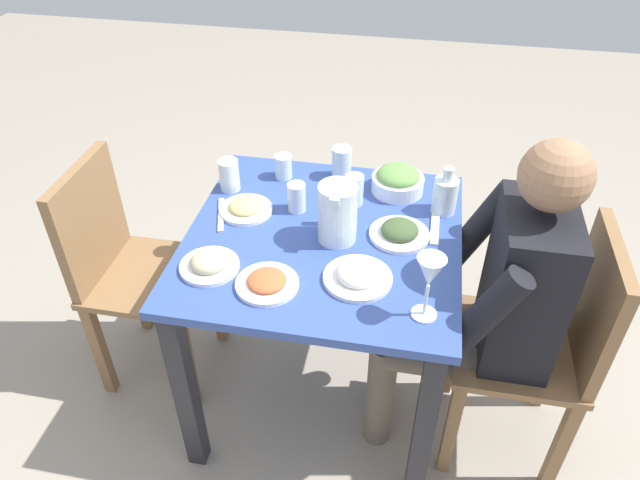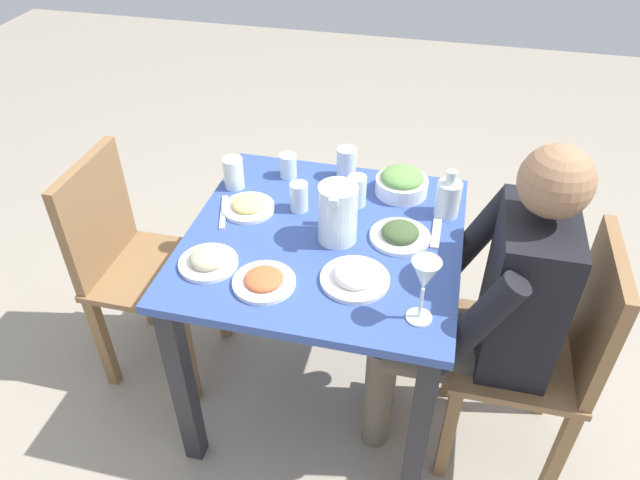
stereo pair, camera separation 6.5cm
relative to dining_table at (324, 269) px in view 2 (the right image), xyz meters
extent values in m
plane|color=gray|center=(0.00, 0.00, -0.62)|extent=(8.00, 8.00, 0.00)
cube|color=#334C99|center=(0.00, 0.00, 0.12)|extent=(0.85, 0.85, 0.03)
cube|color=#232328|center=(-0.37, -0.37, -0.26)|extent=(0.06, 0.06, 0.73)
cube|color=#232328|center=(0.37, -0.37, -0.26)|extent=(0.06, 0.06, 0.73)
cube|color=#232328|center=(-0.37, 0.37, -0.26)|extent=(0.06, 0.06, 0.73)
cube|color=#232328|center=(0.37, 0.37, -0.26)|extent=(0.06, 0.06, 0.73)
cube|color=olive|center=(-0.25, -0.81, -0.39)|extent=(0.04, 0.04, 0.45)
cube|color=olive|center=(0.09, -0.81, -0.39)|extent=(0.04, 0.04, 0.45)
cube|color=olive|center=(-0.25, -0.47, -0.39)|extent=(0.04, 0.04, 0.45)
cube|color=olive|center=(0.09, -0.47, -0.39)|extent=(0.04, 0.04, 0.45)
cube|color=olive|center=(-0.08, -0.64, -0.16)|extent=(0.40, 0.40, 0.03)
cube|color=olive|center=(-0.08, -0.82, 0.07)|extent=(0.38, 0.04, 0.42)
cube|color=olive|center=(0.19, 0.81, -0.39)|extent=(0.04, 0.04, 0.45)
cube|color=olive|center=(-0.15, 0.81, -0.39)|extent=(0.04, 0.04, 0.45)
cube|color=olive|center=(0.19, 0.47, -0.39)|extent=(0.04, 0.04, 0.45)
cube|color=olive|center=(-0.15, 0.47, -0.39)|extent=(0.04, 0.04, 0.45)
cube|color=olive|center=(0.02, 0.64, -0.16)|extent=(0.40, 0.40, 0.03)
cube|color=olive|center=(0.02, 0.82, 0.07)|extent=(0.38, 0.04, 0.42)
cube|color=black|center=(-0.08, -0.61, 0.11)|extent=(0.32, 0.20, 0.50)
sphere|color=#936B4C|center=(-0.08, -0.61, 0.48)|extent=(0.19, 0.19, 0.19)
cylinder|color=#665B4C|center=(-0.17, -0.42, -0.17)|extent=(0.11, 0.38, 0.11)
cylinder|color=#665B4C|center=(-0.17, -0.23, -0.38)|extent=(0.10, 0.10, 0.47)
cylinder|color=black|center=(-0.28, -0.47, 0.13)|extent=(0.08, 0.23, 0.37)
cylinder|color=#665B4C|center=(0.00, -0.42, -0.17)|extent=(0.11, 0.38, 0.11)
cylinder|color=#665B4C|center=(0.00, -0.23, -0.38)|extent=(0.10, 0.10, 0.47)
cylinder|color=black|center=(0.12, -0.47, 0.13)|extent=(0.08, 0.23, 0.37)
cylinder|color=silver|center=(-0.01, -0.04, 0.23)|extent=(0.12, 0.12, 0.19)
cube|color=silver|center=(0.07, -0.04, 0.24)|extent=(0.02, 0.02, 0.11)
cube|color=silver|center=(-0.06, -0.04, 0.32)|extent=(0.04, 0.03, 0.02)
cylinder|color=white|center=(0.30, -0.20, 0.17)|extent=(0.18, 0.18, 0.05)
ellipsoid|color=#608E47|center=(0.30, -0.20, 0.20)|extent=(0.15, 0.15, 0.06)
cylinder|color=white|center=(0.08, 0.27, 0.14)|extent=(0.17, 0.17, 0.01)
ellipsoid|color=#E0C670|center=(0.08, 0.27, 0.16)|extent=(0.11, 0.11, 0.04)
cylinder|color=white|center=(-0.26, 0.11, 0.14)|extent=(0.18, 0.18, 0.01)
ellipsoid|color=#CC5B33|center=(-0.26, 0.11, 0.16)|extent=(0.11, 0.11, 0.03)
cylinder|color=white|center=(-0.19, -0.13, 0.14)|extent=(0.20, 0.20, 0.01)
ellipsoid|color=white|center=(-0.19, -0.13, 0.16)|extent=(0.12, 0.12, 0.06)
cylinder|color=white|center=(0.04, -0.23, 0.14)|extent=(0.19, 0.19, 0.01)
ellipsoid|color=#3D512D|center=(0.04, -0.23, 0.16)|extent=(0.12, 0.12, 0.05)
cylinder|color=white|center=(-0.22, 0.30, 0.14)|extent=(0.17, 0.17, 0.01)
ellipsoid|color=#B7AD89|center=(-0.22, 0.30, 0.16)|extent=(0.11, 0.11, 0.05)
cylinder|color=silver|center=(0.20, 0.37, 0.19)|extent=(0.07, 0.07, 0.11)
cylinder|color=silver|center=(0.19, -0.07, 0.19)|extent=(0.06, 0.06, 0.11)
cylinder|color=silver|center=(0.12, 0.11, 0.19)|extent=(0.06, 0.06, 0.10)
cylinder|color=silver|center=(0.31, 0.20, 0.18)|extent=(0.06, 0.06, 0.09)
cylinder|color=silver|center=(0.35, 0.00, 0.19)|extent=(0.07, 0.07, 0.11)
cylinder|color=silver|center=(-0.29, -0.32, 0.14)|extent=(0.07, 0.07, 0.01)
cylinder|color=silver|center=(-0.29, -0.32, 0.19)|extent=(0.01, 0.01, 0.10)
cone|color=silver|center=(-0.29, -0.32, 0.29)|extent=(0.08, 0.08, 0.09)
cylinder|color=silver|center=(0.20, -0.36, 0.20)|extent=(0.08, 0.08, 0.12)
cylinder|color=gold|center=(0.20, -0.36, 0.17)|extent=(0.07, 0.07, 0.07)
cylinder|color=silver|center=(0.20, -0.36, 0.28)|extent=(0.03, 0.03, 0.04)
cube|color=silver|center=(0.09, -0.34, 0.14)|extent=(0.17, 0.03, 0.01)
cube|color=silver|center=(0.04, 0.35, 0.14)|extent=(0.18, 0.07, 0.01)
camera|label=1|loc=(-1.44, -0.26, 1.27)|focal=33.16mm
camera|label=2|loc=(-1.42, -0.32, 1.27)|focal=33.16mm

